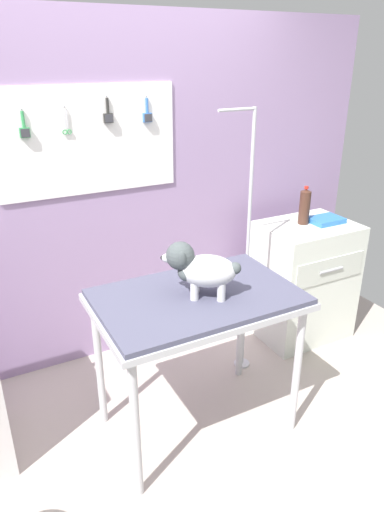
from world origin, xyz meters
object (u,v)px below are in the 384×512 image
Objects in this scene: grooming_table at (197,308)px; dog at (200,268)px; grooming_arm at (246,259)px; soda_bottle at (305,206)px; cabinet_right at (303,280)px.

dog is at bearing -77.83° from grooming_table.
grooming_table is 0.24m from dog.
grooming_arm is 4.57× the size of dog.
soda_bottle is (0.62, 0.20, 0.21)m from grooming_arm.
grooming_table is at bearing 102.17° from dog.
grooming_table is 1.35m from cabinet_right.
grooming_arm is at bearing 35.00° from dog.
grooming_arm reaches higher than dog.
dog is (-0.55, -0.38, 0.21)m from grooming_arm.
cabinet_right is at bearing 23.61° from grooming_table.
cabinet_right is at bearing 24.40° from dog.
dog is 1.31m from soda_bottle.
cabinet_right is (0.65, 0.16, -0.38)m from grooming_arm.
grooming_arm is at bearing -166.29° from cabinet_right.
grooming_arm reaches higher than grooming_table.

